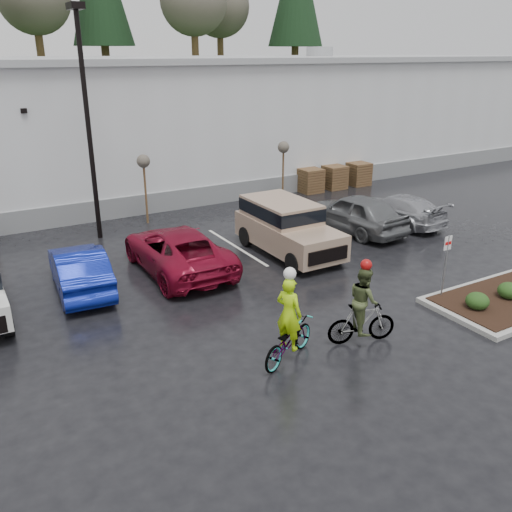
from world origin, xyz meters
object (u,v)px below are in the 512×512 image
sapling_east (283,150)px  car_blue (80,269)px  pallet_stack_a (310,180)px  car_red (177,250)px  lamppost (86,101)px  car_grey (355,213)px  cyclist_olive (362,313)px  fire_lane_sign (446,259)px  suv_tan (289,229)px  cyclist_hivis (288,333)px  pallet_stack_c (358,174)px  pallet_stack_b (334,177)px  car_far_silver (398,209)px  sapling_mid (144,165)px

sapling_east → car_blue: size_ratio=0.70×
pallet_stack_a → car_red: (-11.03, -7.17, 0.12)m
car_red → lamppost: bearing=-73.8°
car_grey → cyclist_olive: (-6.24, -7.74, 0.03)m
fire_lane_sign → car_red: (-6.33, 6.63, -0.61)m
pallet_stack_a → suv_tan: size_ratio=0.26×
car_grey → cyclist_hivis: (-8.48, -7.49, -0.07)m
pallet_stack_c → pallet_stack_b: bearing=180.0°
car_far_silver → cyclist_olive: 11.60m
pallet_stack_b → pallet_stack_c: 1.80m
lamppost → pallet_stack_c: lamppost is taller
car_grey → car_red: bearing=-2.5°
pallet_stack_a → car_blue: (-14.51, -7.14, 0.07)m
cyclist_hivis → car_grey: bearing=-73.4°
suv_tan → cyclist_hivis: cyclist_hivis is taller
fire_lane_sign → lamppost: bearing=123.5°
pallet_stack_a → car_red: car_red is taller
cyclist_hivis → pallet_stack_b: bearing=-66.3°
suv_tan → car_red: bearing=172.4°
cyclist_hivis → suv_tan: bearing=-58.4°
lamppost → car_far_silver: bearing=-21.4°
sapling_mid → cyclist_olive: bearing=-84.5°
sapling_east → cyclist_olive: (-6.20, -13.56, -1.84)m
cyclist_hivis → pallet_stack_a: bearing=-62.3°
pallet_stack_b → cyclist_hivis: size_ratio=0.52×
pallet_stack_a → pallet_stack_b: size_ratio=1.00×
fire_lane_sign → car_far_silver: (4.71, 6.89, -0.72)m
cyclist_hivis → cyclist_olive: cyclist_hivis is taller
sapling_east → car_far_silver: size_ratio=0.68×
sapling_east → suv_tan: size_ratio=0.63×
car_grey → car_far_silver: bearing=173.1°
sapling_east → pallet_stack_b: (4.20, 1.00, -2.05)m
sapling_mid → lamppost: bearing=-158.2°
sapling_mid → car_red: (-1.03, -6.17, -1.93)m
sapling_mid → car_blue: sapling_mid is taller
sapling_mid → pallet_stack_a: sapling_mid is taller
car_red → car_far_silver: car_red is taller
pallet_stack_b → suv_tan: suv_tan is taller
pallet_stack_c → car_red: car_red is taller
pallet_stack_b → pallet_stack_c: (1.80, 0.00, 0.00)m
cyclist_hivis → pallet_stack_c: bearing=-70.1°
pallet_stack_c → cyclist_hivis: size_ratio=0.52×
pallet_stack_a → car_blue: car_blue is taller
lamppost → car_blue: 7.40m
car_blue → fire_lane_sign: bearing=150.3°
car_blue → suv_tan: size_ratio=0.89×
lamppost → cyclist_olive: 13.97m
sapling_east → car_grey: size_ratio=0.64×
sapling_east → suv_tan: sapling_east is taller
pallet_stack_a → cyclist_hivis: size_ratio=0.52×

